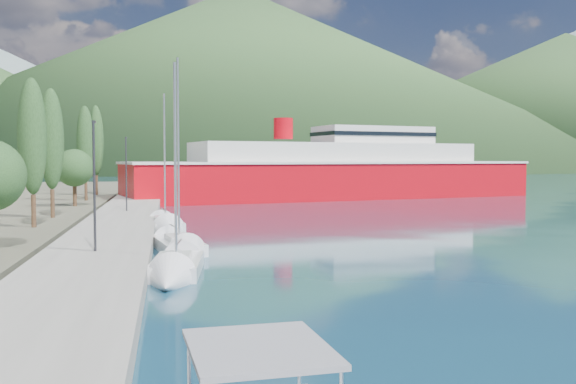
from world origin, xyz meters
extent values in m
plane|color=#133A4F|center=(0.00, 120.00, 0.00)|extent=(1400.00, 1400.00, 0.00)
cube|color=gray|center=(-9.00, 26.00, 0.40)|extent=(5.00, 88.00, 0.80)
cone|color=slate|center=(80.00, 680.00, 90.00)|extent=(760.00, 760.00, 180.00)
cone|color=slate|center=(420.00, 600.00, 70.00)|extent=(640.00, 640.00, 140.00)
cone|color=#34572C|center=(40.00, 400.00, 57.50)|extent=(480.00, 480.00, 115.00)
cone|color=#34572C|center=(260.00, 380.00, 45.00)|extent=(420.00, 420.00, 90.00)
cylinder|color=#47301E|center=(-14.11, 26.99, 1.75)|extent=(0.30, 0.30, 2.10)
ellipsoid|color=#274A22|center=(-14.11, 26.99, 6.51)|extent=(1.80, 1.80, 7.43)
cylinder|color=#47301E|center=(-14.11, 33.82, 1.76)|extent=(0.30, 0.30, 2.11)
ellipsoid|color=#274A22|center=(-14.11, 33.82, 6.55)|extent=(1.80, 1.80, 7.48)
cylinder|color=#47301E|center=(-14.11, 45.48, 1.78)|extent=(0.36, 0.36, 2.16)
sphere|color=#274A22|center=(-14.11, 45.48, 4.24)|extent=(3.46, 3.46, 3.46)
cylinder|color=#47301E|center=(-14.11, 53.68, 1.79)|extent=(0.30, 0.30, 2.18)
ellipsoid|color=#274A22|center=(-14.11, 53.68, 6.73)|extent=(1.80, 1.80, 7.72)
cylinder|color=#47301E|center=(-14.11, 63.98, 1.89)|extent=(0.30, 0.30, 2.37)
ellipsoid|color=#274A22|center=(-14.11, 63.98, 7.27)|extent=(1.80, 1.80, 8.40)
cylinder|color=#2D2D33|center=(-9.00, 14.60, 3.80)|extent=(0.12, 0.12, 6.00)
cube|color=#2D2D33|center=(-9.00, 14.85, 6.80)|extent=(0.15, 0.50, 0.12)
cylinder|color=#2D2D33|center=(-9.00, 37.78, 3.80)|extent=(0.12, 0.12, 6.00)
cube|color=#2D2D33|center=(-9.00, 38.03, 6.80)|extent=(0.15, 0.50, 0.12)
cube|color=gray|center=(-4.34, -6.76, 2.27)|extent=(2.21, 2.57, 0.09)
cube|color=silver|center=(-5.29, 12.60, 0.23)|extent=(2.66, 5.32, 0.82)
cube|color=silver|center=(-5.33, 12.27, 0.77)|extent=(1.48, 2.17, 0.32)
cylinder|color=silver|center=(-5.33, 12.27, 4.95)|extent=(0.12, 0.12, 8.63)
cone|color=silver|center=(-5.66, 9.35, 0.23)|extent=(2.35, 2.61, 2.09)
cube|color=silver|center=(-5.15, 19.62, 0.23)|extent=(3.07, 6.02, 0.81)
cube|color=silver|center=(-5.08, 19.24, 0.77)|extent=(1.64, 2.48, 0.32)
cylinder|color=silver|center=(-5.08, 19.24, 5.59)|extent=(0.12, 0.12, 9.91)
cone|color=silver|center=(-4.49, 16.00, 0.23)|extent=(2.52, 3.01, 2.07)
cube|color=silver|center=(-5.90, 30.24, 0.25)|extent=(2.86, 5.45, 0.90)
cube|color=silver|center=(-5.86, 29.89, 0.85)|extent=(1.60, 2.23, 0.35)
cylinder|color=silver|center=(-5.86, 29.89, 5.17)|extent=(0.12, 0.12, 8.95)
cone|color=silver|center=(-5.53, 26.92, 0.25)|extent=(2.55, 2.68, 2.29)
cube|color=#C10511|center=(15.54, 63.60, 2.01)|extent=(54.20, 22.48, 5.13)
cube|color=silver|center=(15.54, 63.60, 4.58)|extent=(54.64, 22.88, 0.27)
cube|color=silver|center=(15.54, 63.60, 5.67)|extent=(37.74, 17.01, 2.75)
cube|color=silver|center=(20.90, 64.82, 8.15)|extent=(16.00, 9.94, 2.20)
cylinder|color=#C10511|center=(8.40, 61.98, 8.79)|extent=(2.38, 2.38, 2.56)
camera|label=1|loc=(-5.65, -16.10, 5.11)|focal=40.00mm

